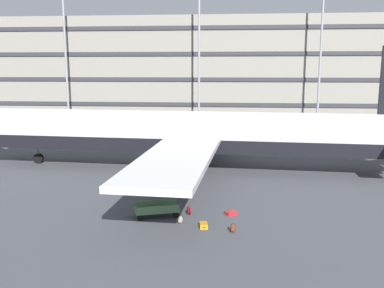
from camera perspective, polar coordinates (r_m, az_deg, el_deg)
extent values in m
plane|color=#424449|center=(38.55, -4.54, -2.71)|extent=(600.00, 600.00, 0.00)
cube|color=gray|center=(85.50, 0.77, 10.51)|extent=(157.91, 19.82, 17.98)
cube|color=#2D2D33|center=(75.79, 0.20, 5.44)|extent=(156.33, 0.24, 0.70)
cube|color=#2D2D33|center=(75.55, 0.20, 8.84)|extent=(156.33, 0.24, 0.70)
cube|color=#2D2D33|center=(75.57, 0.20, 12.25)|extent=(156.33, 0.24, 0.70)
cube|color=#2D2D33|center=(75.86, 0.20, 15.64)|extent=(156.33, 0.24, 0.70)
cylinder|color=silver|center=(35.97, -0.81, 1.72)|extent=(36.74, 6.05, 3.56)
cube|color=black|center=(36.13, -0.81, 0.18)|extent=(35.27, 5.88, 1.14)
cube|color=silver|center=(26.68, -2.12, -1.89)|extent=(5.44, 15.63, 0.36)
cube|color=silver|center=(45.15, 2.46, 3.11)|extent=(5.44, 15.63, 0.36)
cylinder|color=#9E9EA3|center=(29.71, -2.03, -3.16)|extent=(2.67, 2.13, 1.96)
cylinder|color=#9E9EA3|center=(42.68, 1.37, 0.97)|extent=(2.67, 2.13, 1.96)
cylinder|color=black|center=(41.14, -20.27, -1.85)|extent=(0.92, 0.41, 0.90)
cylinder|color=slate|center=(41.00, -20.33, -0.82)|extent=(0.20, 0.20, 1.51)
cylinder|color=black|center=(34.83, 1.15, -3.32)|extent=(0.92, 0.41, 0.90)
cylinder|color=slate|center=(34.66, 1.16, -2.11)|extent=(0.20, 0.20, 1.51)
cylinder|color=black|center=(37.75, 1.77, -2.26)|extent=(0.92, 0.41, 0.90)
cylinder|color=slate|center=(37.60, 1.78, -1.14)|extent=(0.20, 0.20, 1.51)
cylinder|color=gray|center=(75.66, -16.90, 11.65)|extent=(0.36, 0.36, 22.05)
cylinder|color=gray|center=(70.63, 0.98, 13.40)|extent=(0.36, 0.36, 24.98)
cylinder|color=gray|center=(72.01, 17.26, 13.19)|extent=(0.36, 0.36, 25.74)
cube|color=orange|center=(23.40, 1.59, -11.05)|extent=(0.50, 0.73, 0.25)
cube|color=black|center=(23.07, 1.66, -11.38)|extent=(0.21, 0.06, 0.02)
cube|color=#B21E23|center=(25.43, 5.40, -9.37)|extent=(0.80, 0.73, 0.21)
cube|color=black|center=(25.63, 6.07, -9.23)|extent=(0.14, 0.19, 0.02)
ellipsoid|color=#592619|center=(22.82, 5.62, -11.39)|extent=(0.34, 0.26, 0.46)
ellipsoid|color=#592619|center=(22.75, 5.59, -11.65)|extent=(0.23, 0.12, 0.21)
torus|color=black|center=(22.76, 5.64, -10.79)|extent=(0.08, 0.02, 0.08)
cube|color=black|center=(22.91, 5.86, -11.30)|extent=(0.04, 0.03, 0.39)
cube|color=black|center=(22.92, 5.42, -11.28)|extent=(0.04, 0.03, 0.39)
ellipsoid|color=gray|center=(23.92, -1.63, -10.31)|extent=(0.33, 0.26, 0.46)
ellipsoid|color=gray|center=(23.86, -1.69, -10.54)|extent=(0.23, 0.13, 0.20)
torus|color=black|center=(23.87, -1.61, -9.75)|extent=(0.08, 0.03, 0.08)
cube|color=black|center=(23.99, -1.37, -10.25)|extent=(0.04, 0.03, 0.39)
cube|color=black|center=(24.03, -1.75, -10.21)|extent=(0.04, 0.03, 0.39)
ellipsoid|color=maroon|center=(25.30, -0.34, -9.07)|extent=(0.43, 0.39, 0.52)
ellipsoid|color=maroon|center=(25.40, -0.19, -9.17)|extent=(0.26, 0.23, 0.23)
torus|color=black|center=(25.19, -0.40, -8.51)|extent=(0.07, 0.06, 0.08)
cube|color=black|center=(25.28, -0.67, -9.08)|extent=(0.04, 0.04, 0.44)
cube|color=black|center=(25.16, -0.33, -9.17)|extent=(0.04, 0.04, 0.44)
cube|color=#4C724C|center=(25.04, -4.84, -8.92)|extent=(2.87, 2.02, 0.12)
cylinder|color=#4C4C51|center=(24.97, -8.64, -9.64)|extent=(0.68, 0.26, 0.05)
cube|color=#4C724C|center=(24.39, -4.65, -8.94)|extent=(2.37, 0.78, 0.40)
cube|color=#4C724C|center=(25.55, -5.03, -8.05)|extent=(2.37, 0.78, 0.40)
cylinder|color=black|center=(24.50, -7.10, -10.00)|extent=(0.37, 0.20, 0.36)
cylinder|color=black|center=(25.53, -7.34, -9.16)|extent=(0.37, 0.20, 0.36)
cylinder|color=black|center=(24.75, -2.23, -9.71)|extent=(0.37, 0.20, 0.36)
cylinder|color=black|center=(25.78, -2.68, -8.89)|extent=(0.37, 0.20, 0.36)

